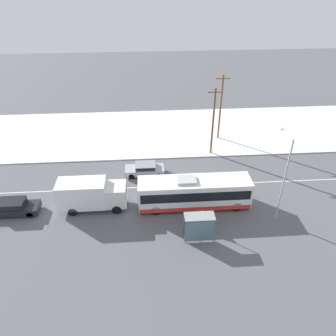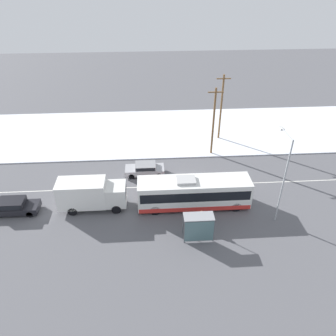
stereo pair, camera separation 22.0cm
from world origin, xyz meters
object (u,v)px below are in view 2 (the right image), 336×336
at_px(box_truck, 90,194).
at_px(utility_pole_roadside, 213,121).
at_px(city_bus, 194,193).
at_px(streetlamp, 283,169).
at_px(utility_pole_snowlot, 221,107).
at_px(parked_car_near_truck, 13,206).
at_px(pedestrian_at_stop, 201,217).
at_px(bus_shelter, 199,225).
at_px(sedan_car, 145,169).

height_order(box_truck, utility_pole_roadside, utility_pole_roadside).
bearing_deg(city_bus, utility_pole_roadside, 70.49).
height_order(streetlamp, utility_pole_snowlot, utility_pole_snowlot).
xyz_separation_m(box_truck, parked_car_near_truck, (-7.37, -0.26, -0.90)).
height_order(pedestrian_at_stop, utility_pole_snowlot, utility_pole_snowlot).
relative_size(bus_shelter, streetlamp, 0.31).
distance_m(city_bus, pedestrian_at_stop, 3.16).
relative_size(utility_pole_roadside, utility_pole_snowlot, 0.97).
distance_m(box_truck, sedan_car, 7.61).
height_order(pedestrian_at_stop, utility_pole_roadside, utility_pole_roadside).
distance_m(city_bus, sedan_car, 7.50).
relative_size(box_truck, utility_pole_snowlot, 0.74).
xyz_separation_m(parked_car_near_truck, streetlamp, (24.60, -2.17, 4.49)).
xyz_separation_m(utility_pole_roadside, utility_pole_snowlot, (1.71, 3.97, 0.13)).
bearing_deg(sedan_car, pedestrian_at_stop, 119.28).
relative_size(streetlamp, utility_pole_snowlot, 0.97).
xyz_separation_m(bus_shelter, utility_pole_snowlot, (5.41, 18.55, 2.87)).
height_order(parked_car_near_truck, streetlamp, streetlamp).
relative_size(city_bus, utility_pole_roadside, 1.28).
bearing_deg(pedestrian_at_stop, box_truck, 161.45).
xyz_separation_m(city_bus, pedestrian_at_stop, (0.28, -3.12, -0.42)).
distance_m(pedestrian_at_stop, utility_pole_snowlot, 18.03).
height_order(city_bus, utility_pole_snowlot, utility_pole_snowlot).
relative_size(sedan_car, utility_pole_snowlot, 0.50).
bearing_deg(pedestrian_at_stop, parked_car_near_truck, 169.80).
height_order(sedan_car, parked_car_near_truck, parked_car_near_truck).
height_order(parked_car_near_truck, utility_pole_roadside, utility_pole_roadside).
xyz_separation_m(pedestrian_at_stop, bus_shelter, (-0.47, -1.54, 0.54)).
relative_size(parked_car_near_truck, utility_pole_roadside, 0.55).
distance_m(bus_shelter, utility_pole_roadside, 15.29).
height_order(city_bus, parked_car_near_truck, city_bus).
xyz_separation_m(box_truck, sedan_car, (5.20, 5.48, -0.93)).
bearing_deg(utility_pole_snowlot, bus_shelter, -106.26).
height_order(bus_shelter, streetlamp, streetlamp).
bearing_deg(city_bus, parked_car_near_truck, 179.87).
bearing_deg(utility_pole_roadside, utility_pole_snowlot, 66.71).
height_order(box_truck, bus_shelter, box_truck).
distance_m(sedan_car, parked_car_near_truck, 13.82).
distance_m(city_bus, bus_shelter, 4.67).
height_order(bus_shelter, utility_pole_roadside, utility_pole_roadside).
distance_m(pedestrian_at_stop, bus_shelter, 1.70).
xyz_separation_m(parked_car_near_truck, bus_shelter, (17.09, -4.70, 0.88)).
xyz_separation_m(pedestrian_at_stop, streetlamp, (7.04, 0.99, 4.15)).
bearing_deg(box_truck, city_bus, -1.73).
bearing_deg(box_truck, utility_pole_snowlot, 41.92).
bearing_deg(city_bus, streetlamp, -16.23).
height_order(city_bus, sedan_car, city_bus).
distance_m(city_bus, box_truck, 9.92).
xyz_separation_m(sedan_car, utility_pole_roadside, (8.22, 4.13, 3.66)).
distance_m(city_bus, utility_pole_roadside, 10.90).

